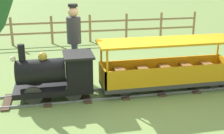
% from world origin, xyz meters
% --- Properties ---
extents(ground_plane, '(60.00, 60.00, 0.00)m').
position_xyz_m(ground_plane, '(0.00, 0.00, 0.00)').
color(ground_plane, '#75934C').
extents(track, '(0.70, 6.40, 0.04)m').
position_xyz_m(track, '(0.00, -0.03, 0.02)').
color(track, gray).
rests_on(track, ground_plane).
extents(locomotive, '(0.66, 1.45, 1.03)m').
position_xyz_m(locomotive, '(0.00, 1.18, 0.49)').
color(locomotive, black).
rests_on(locomotive, ground_plane).
extents(passenger_car, '(0.76, 2.70, 0.97)m').
position_xyz_m(passenger_car, '(0.00, -0.93, 0.42)').
color(passenger_car, '#3F3F3F').
rests_on(passenger_car, ground_plane).
extents(conductor_person, '(0.30, 0.30, 1.62)m').
position_xyz_m(conductor_person, '(1.01, 0.77, 0.96)').
color(conductor_person, '#282D47').
rests_on(conductor_person, ground_plane).
extents(fence_section, '(0.08, 7.48, 0.90)m').
position_xyz_m(fence_section, '(4.39, -0.03, 0.48)').
color(fence_section, '#93754C').
rests_on(fence_section, ground_plane).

